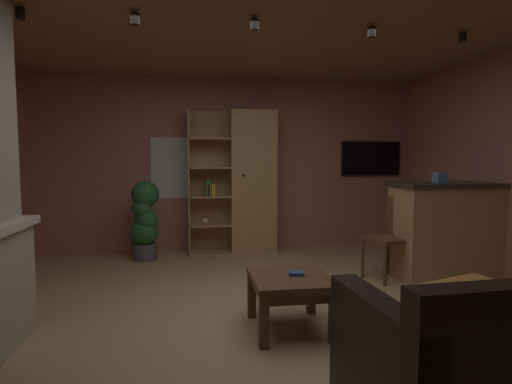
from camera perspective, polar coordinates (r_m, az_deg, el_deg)
floor at (r=3.67m, az=1.01°, el=-17.24°), size 5.60×5.66×0.02m
wall_back at (r=6.24m, az=-3.50°, el=3.86°), size 5.72×0.06×2.55m
ceiling at (r=3.61m, az=1.07°, el=24.06°), size 5.60×5.66×0.02m
window_pane_back at (r=6.19m, az=-11.72°, el=3.26°), size 0.56×0.01×0.89m
bookshelf_cabinet at (r=6.01m, az=-1.24°, el=1.32°), size 1.25×0.41×2.04m
kitchen_bar_counter at (r=5.24m, az=25.44°, el=-4.72°), size 1.36×0.63×1.09m
tissue_box at (r=5.15m, az=23.98°, el=1.84°), size 0.13×0.13×0.11m
coffee_table at (r=3.37m, az=4.70°, el=-12.84°), size 0.61×0.67×0.43m
table_book_0 at (r=3.37m, az=5.60°, el=-11.10°), size 0.13×0.12×0.03m
dining_chair at (r=4.92m, az=18.28°, el=-5.31°), size 0.52×0.52×0.92m
potted_floor_plant at (r=5.73m, az=-15.12°, el=-3.67°), size 0.40×0.38×1.07m
wall_mounted_tv at (r=6.75m, az=15.53°, el=4.46°), size 0.95×0.06×0.53m
track_light_spot_0 at (r=3.94m, az=-29.73°, el=20.59°), size 0.07×0.07×0.09m
track_light_spot_1 at (r=3.74m, az=-16.32°, el=21.91°), size 0.07×0.07×0.09m
track_light_spot_2 at (r=3.74m, az=-0.19°, el=22.09°), size 0.07×0.07×0.09m
track_light_spot_3 at (r=4.07m, az=15.65°, el=20.46°), size 0.07×0.07×0.09m
track_light_spot_4 at (r=4.50m, az=26.61°, el=18.58°), size 0.07×0.07×0.09m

